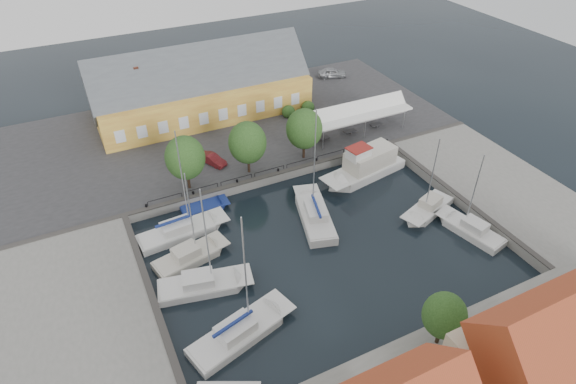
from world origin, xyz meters
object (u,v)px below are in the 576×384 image
(west_boat_c, at_px, (203,286))
(launch_nw, at_px, (205,208))
(warehouse, at_px, (197,90))
(center_sailboat, at_px, (315,216))
(east_boat_c, at_px, (470,231))
(west_boat_d, at_px, (240,333))
(west_boat_b, at_px, (190,258))
(car_red, at_px, (212,159))
(trawler, at_px, (366,167))
(west_boat_a, at_px, (181,232))
(tent_canopy, at_px, (358,113))
(east_boat_b, at_px, (428,210))
(car_silver, at_px, (332,73))

(west_boat_c, height_order, launch_nw, west_boat_c)
(warehouse, bearing_deg, west_boat_c, -107.38)
(center_sailboat, distance_m, east_boat_c, 15.53)
(west_boat_d, bearing_deg, west_boat_b, 96.14)
(car_red, relative_size, trawler, 0.32)
(west_boat_a, relative_size, launch_nw, 2.36)
(tent_canopy, distance_m, east_boat_b, 16.67)
(center_sailboat, relative_size, west_boat_b, 1.26)
(warehouse, height_order, center_sailboat, center_sailboat)
(car_silver, xyz_separation_m, west_boat_d, (-30.93, -38.83, -1.50))
(tent_canopy, height_order, car_silver, tent_canopy)
(car_red, relative_size, west_boat_c, 0.32)
(east_boat_c, distance_m, launch_nw, 27.21)
(warehouse, xyz_separation_m, west_boat_c, (-9.39, -29.99, -4.17))
(warehouse, xyz_separation_m, west_boat_d, (-8.31, -36.06, -4.16))
(east_boat_c, bearing_deg, west_boat_c, 169.87)
(east_boat_c, bearing_deg, west_boat_b, 161.84)
(west_boat_d, bearing_deg, launch_nw, 81.41)
(east_boat_b, bearing_deg, west_boat_b, 170.71)
(tent_canopy, distance_m, west_boat_c, 30.77)
(car_red, xyz_separation_m, east_boat_b, (17.71, -17.22, -1.33))
(car_silver, distance_m, east_boat_b, 33.75)
(west_boat_a, bearing_deg, car_silver, 38.26)
(west_boat_a, bearing_deg, west_boat_d, -86.74)
(west_boat_a, height_order, launch_nw, west_boat_a)
(center_sailboat, bearing_deg, west_boat_a, 163.96)
(launch_nw, bearing_deg, warehouse, 73.37)
(west_boat_c, xyz_separation_m, launch_nw, (3.59, 10.59, -0.17))
(trawler, distance_m, east_boat_b, 8.95)
(west_boat_a, distance_m, west_boat_c, 7.75)
(west_boat_a, relative_size, west_boat_c, 1.07)
(west_boat_a, relative_size, west_boat_b, 1.20)
(warehouse, relative_size, east_boat_b, 2.93)
(center_sailboat, bearing_deg, east_boat_b, -20.10)
(west_boat_b, bearing_deg, launch_nw, 61.79)
(trawler, height_order, east_boat_b, east_boat_b)
(car_red, height_order, west_boat_c, west_boat_c)
(warehouse, distance_m, west_boat_d, 37.24)
(warehouse, relative_size, center_sailboat, 2.26)
(warehouse, height_order, west_boat_c, west_boat_c)
(tent_canopy, xyz_separation_m, east_boat_c, (0.14, -20.80, -3.42))
(car_silver, bearing_deg, west_boat_a, 147.43)
(trawler, bearing_deg, warehouse, 121.35)
(east_boat_b, relative_size, east_boat_c, 1.03)
(warehouse, bearing_deg, east_boat_b, -63.28)
(tent_canopy, relative_size, launch_nw, 2.74)
(east_boat_b, bearing_deg, west_boat_d, -165.77)
(warehouse, distance_m, tent_canopy, 21.63)
(west_boat_c, height_order, west_boat_d, west_boat_d)
(west_boat_a, height_order, west_boat_b, west_boat_a)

